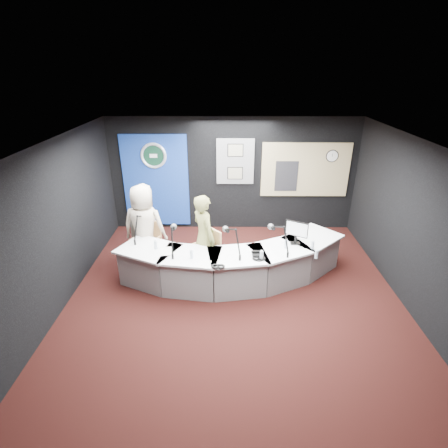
{
  "coord_description": "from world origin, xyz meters",
  "views": [
    {
      "loc": [
        -0.14,
        -5.27,
        3.91
      ],
      "look_at": [
        -0.2,
        0.8,
        1.1
      ],
      "focal_mm": 28.0,
      "sensor_mm": 36.0,
      "label": 1
    }
  ],
  "objects_px": {
    "broadcast_desk": "(232,263)",
    "person_man": "(144,227)",
    "armchair_right": "(205,254)",
    "armchair_left": "(146,245)",
    "person_woman": "(204,237)"
  },
  "relations": [
    {
      "from": "broadcast_desk",
      "to": "armchair_left",
      "type": "distance_m",
      "value": 1.85
    },
    {
      "from": "armchair_right",
      "to": "person_man",
      "type": "xyz_separation_m",
      "value": [
        -1.23,
        0.36,
        0.41
      ]
    },
    {
      "from": "broadcast_desk",
      "to": "armchair_left",
      "type": "relative_size",
      "value": 4.74
    },
    {
      "from": "armchair_left",
      "to": "armchair_right",
      "type": "bearing_deg",
      "value": 6.31
    },
    {
      "from": "person_man",
      "to": "person_woman",
      "type": "bearing_deg",
      "value": 169.96
    },
    {
      "from": "broadcast_desk",
      "to": "person_woman",
      "type": "distance_m",
      "value": 0.74
    },
    {
      "from": "armchair_left",
      "to": "person_woman",
      "type": "height_order",
      "value": "person_woman"
    },
    {
      "from": "broadcast_desk",
      "to": "person_man",
      "type": "xyz_separation_m",
      "value": [
        -1.77,
        0.54,
        0.52
      ]
    },
    {
      "from": "broadcast_desk",
      "to": "armchair_left",
      "type": "xyz_separation_m",
      "value": [
        -1.77,
        0.54,
        0.1
      ]
    },
    {
      "from": "armchair_left",
      "to": "person_man",
      "type": "relative_size",
      "value": 0.53
    },
    {
      "from": "armchair_left",
      "to": "armchair_right",
      "type": "height_order",
      "value": "armchair_right"
    },
    {
      "from": "broadcast_desk",
      "to": "armchair_right",
      "type": "height_order",
      "value": "armchair_right"
    },
    {
      "from": "broadcast_desk",
      "to": "person_woman",
      "type": "xyz_separation_m",
      "value": [
        -0.53,
        0.18,
        0.48
      ]
    },
    {
      "from": "armchair_right",
      "to": "person_man",
      "type": "relative_size",
      "value": 0.54
    },
    {
      "from": "broadcast_desk",
      "to": "person_man",
      "type": "bearing_deg",
      "value": 163.02
    }
  ]
}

